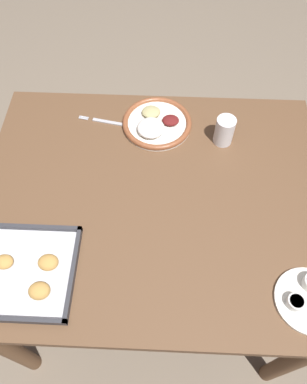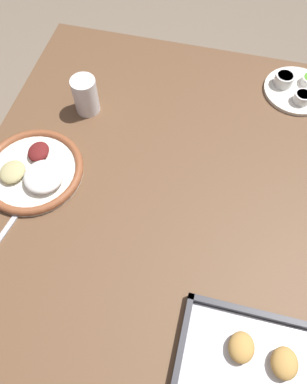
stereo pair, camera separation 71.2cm
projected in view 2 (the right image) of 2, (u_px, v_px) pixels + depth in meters
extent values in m
plane|color=#7A6B59|center=(153.00, 288.00, 1.56)|extent=(8.00, 8.00, 0.00)
cube|color=brown|center=(153.00, 201.00, 0.90)|extent=(1.11, 0.90, 0.03)
cylinder|color=brown|center=(88.00, 121.00, 1.52)|extent=(0.06, 0.06, 0.75)
cylinder|color=brown|center=(286.00, 159.00, 1.43)|extent=(0.06, 0.06, 0.75)
cylinder|color=white|center=(34.00, 171.00, 0.92)|extent=(0.24, 0.24, 0.01)
torus|color=brown|center=(33.00, 170.00, 0.91)|extent=(0.25, 0.25, 0.02)
ellipsoid|color=white|center=(44.00, 177.00, 0.88)|extent=(0.09, 0.09, 0.03)
ellipsoid|color=maroon|center=(38.00, 152.00, 0.92)|extent=(0.06, 0.05, 0.02)
ellipsoid|color=tan|center=(12.00, 172.00, 0.89)|extent=(0.07, 0.06, 0.02)
cube|color=#B2B2B7|center=(6.00, 230.00, 0.84)|extent=(0.15, 0.04, 0.00)
cylinder|color=white|center=(297.00, 91.00, 1.05)|extent=(0.18, 0.18, 0.01)
cylinder|color=silver|center=(284.00, 79.00, 1.04)|extent=(0.05, 0.05, 0.03)
cylinder|color=#B22819|center=(285.00, 76.00, 1.03)|extent=(0.04, 0.04, 0.01)
cylinder|color=silver|center=(302.00, 97.00, 1.01)|extent=(0.05, 0.05, 0.03)
cylinder|color=#C67F23|center=(304.00, 95.00, 1.00)|extent=(0.04, 0.04, 0.01)
cube|color=#333338|center=(174.00, 383.00, 0.68)|extent=(0.33, 0.01, 0.02)
cube|color=#333338|center=(257.00, 313.00, 0.74)|extent=(0.01, 0.28, 0.02)
ellipsoid|color=#C18E47|center=(241.00, 347.00, 0.70)|extent=(0.06, 0.05, 0.03)
ellipsoid|color=#C18E47|center=(285.00, 363.00, 0.69)|extent=(0.06, 0.05, 0.03)
cylinder|color=white|center=(85.00, 95.00, 0.98)|extent=(0.06, 0.06, 0.10)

